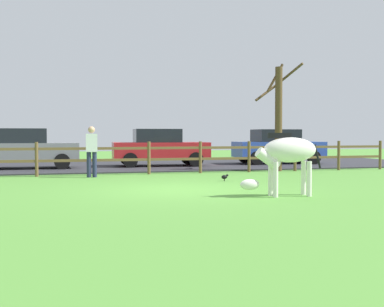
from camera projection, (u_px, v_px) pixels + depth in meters
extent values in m
plane|color=#549338|center=(180.00, 190.00, 12.42)|extent=(60.00, 60.00, 0.00)
cube|color=#2D2D33|center=(127.00, 166.00, 21.37)|extent=(28.00, 7.40, 0.05)
cylinder|color=brown|center=(37.00, 159.00, 16.26)|extent=(0.11, 0.11, 1.13)
cylinder|color=brown|center=(94.00, 159.00, 16.76)|extent=(0.11, 0.11, 1.13)
cylinder|color=brown|center=(149.00, 158.00, 17.26)|extent=(0.11, 0.11, 1.13)
cylinder|color=brown|center=(200.00, 157.00, 17.76)|extent=(0.11, 0.11, 1.13)
cylinder|color=brown|center=(249.00, 157.00, 18.25)|extent=(0.11, 0.11, 1.13)
cylinder|color=brown|center=(295.00, 156.00, 18.75)|extent=(0.11, 0.11, 1.13)
cylinder|color=brown|center=(339.00, 155.00, 19.25)|extent=(0.11, 0.11, 1.13)
cylinder|color=brown|center=(380.00, 155.00, 19.75)|extent=(0.11, 0.11, 1.13)
cube|color=brown|center=(122.00, 160.00, 17.01)|extent=(20.47, 0.06, 0.09)
cube|color=brown|center=(122.00, 148.00, 16.99)|extent=(20.47, 0.06, 0.09)
cylinder|color=#513A23|center=(279.00, 119.00, 18.69)|extent=(0.27, 0.27, 3.90)
cylinder|color=#513A23|center=(268.00, 91.00, 19.17)|extent=(1.24, 0.42, 0.84)
cylinder|color=#513A23|center=(275.00, 78.00, 18.93)|extent=(0.70, 0.11, 1.09)
cylinder|color=#513A23|center=(288.00, 76.00, 19.11)|extent=(0.80, 1.17, 0.90)
ellipsoid|color=white|center=(290.00, 150.00, 11.08)|extent=(1.26, 0.52, 0.56)
cylinder|color=white|center=(276.00, 180.00, 10.88)|extent=(0.11, 0.11, 0.78)
cylinder|color=white|center=(271.00, 178.00, 11.15)|extent=(0.11, 0.11, 0.78)
cylinder|color=white|center=(309.00, 179.00, 11.06)|extent=(0.11, 0.11, 0.78)
cylinder|color=white|center=(303.00, 178.00, 11.34)|extent=(0.11, 0.11, 0.78)
cylinder|color=white|center=(268.00, 159.00, 10.96)|extent=(0.60, 0.26, 0.51)
ellipsoid|color=white|center=(250.00, 185.00, 10.89)|extent=(0.45, 0.21, 0.24)
cube|color=black|center=(280.00, 136.00, 11.01)|extent=(0.56, 0.06, 0.12)
cylinder|color=black|center=(317.00, 156.00, 11.25)|extent=(0.19, 0.06, 0.54)
cylinder|color=black|center=(224.00, 180.00, 14.74)|extent=(0.01, 0.01, 0.06)
cylinder|color=black|center=(225.00, 180.00, 14.70)|extent=(0.01, 0.01, 0.06)
ellipsoid|color=black|center=(224.00, 177.00, 14.71)|extent=(0.18, 0.10, 0.12)
sphere|color=black|center=(227.00, 175.00, 14.74)|extent=(0.07, 0.07, 0.07)
cube|color=slate|center=(25.00, 152.00, 19.44)|extent=(4.03, 1.78, 0.70)
cube|color=black|center=(21.00, 136.00, 19.37)|extent=(1.93, 1.60, 0.56)
cylinder|color=black|center=(61.00, 159.00, 20.65)|extent=(0.60, 0.19, 0.60)
cylinder|color=black|center=(62.00, 161.00, 19.02)|extent=(0.60, 0.19, 0.60)
cube|color=#2D4CAD|center=(278.00, 149.00, 22.81)|extent=(4.09, 1.93, 0.70)
cube|color=black|center=(275.00, 136.00, 22.75)|extent=(1.99, 1.67, 0.56)
cylinder|color=black|center=(298.00, 156.00, 23.94)|extent=(0.61, 0.21, 0.60)
cylinder|color=black|center=(314.00, 158.00, 22.28)|extent=(0.61, 0.21, 0.60)
cylinder|color=black|center=(244.00, 156.00, 23.36)|extent=(0.61, 0.21, 0.60)
cylinder|color=black|center=(257.00, 158.00, 21.70)|extent=(0.61, 0.21, 0.60)
cube|color=red|center=(161.00, 151.00, 21.08)|extent=(4.10, 1.94, 0.70)
cube|color=black|center=(157.00, 136.00, 21.03)|extent=(1.99, 1.68, 0.56)
cylinder|color=black|center=(188.00, 158.00, 22.21)|extent=(0.61, 0.22, 0.60)
cylinder|color=black|center=(196.00, 159.00, 20.55)|extent=(0.61, 0.22, 0.60)
cylinder|color=black|center=(127.00, 158.00, 21.65)|extent=(0.61, 0.22, 0.60)
cylinder|color=black|center=(130.00, 160.00, 19.98)|extent=(0.61, 0.22, 0.60)
cylinder|color=#232847|center=(89.00, 165.00, 15.99)|extent=(0.14, 0.14, 0.82)
cylinder|color=#232847|center=(95.00, 165.00, 16.02)|extent=(0.14, 0.14, 0.82)
cube|color=silver|center=(92.00, 143.00, 15.98)|extent=(0.37, 0.24, 0.58)
sphere|color=tan|center=(91.00, 130.00, 15.96)|extent=(0.22, 0.22, 0.22)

